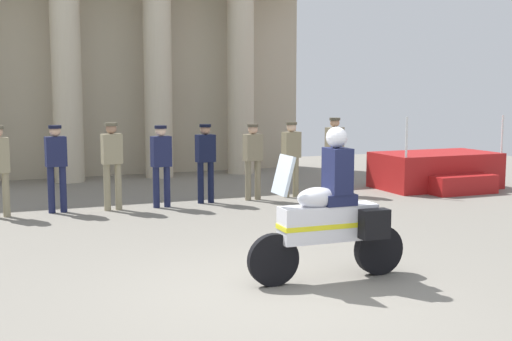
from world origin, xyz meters
The scene contains 11 objects.
ground_plane centered at (0.00, 0.00, 0.00)m, with size 28.00×28.00×0.00m, color gray.
colonnade_backdrop centered at (-0.12, 11.04, 3.22)m, with size 11.24×1.59×6.11m.
reviewing_stand centered at (6.74, 6.05, 0.41)m, with size 2.85×2.10×1.75m.
officer_in_row_1 centered at (-1.99, 6.17, 0.99)m, with size 0.40×0.26×1.68m.
officer_in_row_2 centered at (-0.96, 6.03, 1.01)m, with size 0.40×0.26×1.71m.
officer_in_row_3 centered at (0.00, 5.98, 0.97)m, with size 0.40×0.26×1.64m.
officer_in_row_4 centered at (0.97, 6.14, 0.97)m, with size 0.40×0.26×1.64m.
officer_in_row_5 centered at (2.02, 6.13, 0.96)m, with size 0.40×0.26×1.62m.
officer_in_row_6 centered at (2.94, 6.16, 0.98)m, with size 0.40×0.26×1.65m.
officer_in_row_7 centered at (3.98, 6.12, 1.02)m, with size 0.40×0.26×1.73m.
motorcycle_with_rider centered at (0.76, 0.25, 0.79)m, with size 2.09×0.71×1.90m.
Camera 1 is at (-3.09, -6.77, 2.35)m, focal length 46.07 mm.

